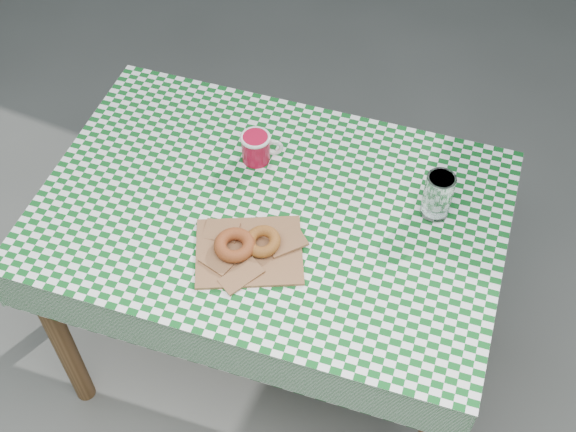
# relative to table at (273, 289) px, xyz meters

# --- Properties ---
(ground) EXTENTS (60.00, 60.00, 0.00)m
(ground) POSITION_rel_table_xyz_m (-0.00, 0.01, -0.38)
(ground) COLOR #555550
(ground) RESTS_ON ground
(table) EXTENTS (1.27, 0.92, 0.75)m
(table) POSITION_rel_table_xyz_m (0.00, 0.00, 0.00)
(table) COLOR brown
(table) RESTS_ON ground
(tablecloth) EXTENTS (1.29, 0.94, 0.01)m
(tablecloth) POSITION_rel_table_xyz_m (0.00, 0.00, 0.38)
(tablecloth) COLOR #0D531A
(tablecloth) RESTS_ON table
(paper_bag) EXTENTS (0.33, 0.31, 0.01)m
(paper_bag) POSITION_rel_table_xyz_m (0.01, -0.15, 0.39)
(paper_bag) COLOR #9A6243
(paper_bag) RESTS_ON tablecloth
(bagel_front) EXTENTS (0.14, 0.14, 0.03)m
(bagel_front) POSITION_rel_table_xyz_m (-0.02, -0.16, 0.41)
(bagel_front) COLOR brown
(bagel_front) RESTS_ON paper_bag
(bagel_back) EXTENTS (0.12, 0.12, 0.03)m
(bagel_back) POSITION_rel_table_xyz_m (0.04, -0.12, 0.41)
(bagel_back) COLOR #9A5C1F
(bagel_back) RESTS_ON paper_bag
(coffee_mug) EXTENTS (0.20, 0.20, 0.09)m
(coffee_mug) POSITION_rel_table_xyz_m (-0.11, 0.14, 0.42)
(coffee_mug) COLOR #A50A28
(coffee_mug) RESTS_ON tablecloth
(drinking_glass) EXTENTS (0.08, 0.08, 0.13)m
(drinking_glass) POSITION_rel_table_xyz_m (0.39, 0.16, 0.45)
(drinking_glass) COLOR white
(drinking_glass) RESTS_ON tablecloth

